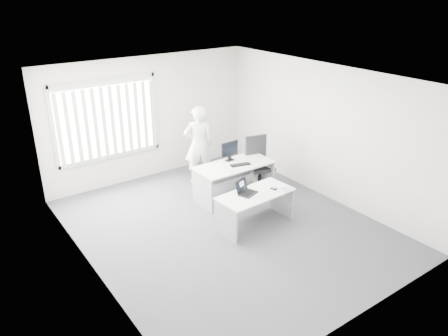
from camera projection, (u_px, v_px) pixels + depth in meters
ground at (226, 227)px, 8.24m from camera, size 6.00×6.00×0.00m
wall_back at (149, 118)px, 9.94m from camera, size 5.00×0.02×2.80m
wall_front at (366, 230)px, 5.44m from camera, size 5.00×0.02×2.80m
wall_left at (87, 195)px, 6.36m from camera, size 0.02×6.00×2.80m
wall_right at (324, 132)px, 9.03m from camera, size 0.02×6.00×2.80m
ceiling at (226, 79)px, 7.14m from camera, size 5.00×6.00×0.02m
window at (107, 120)px, 9.32m from camera, size 2.32×0.06×1.76m
blinds at (108, 122)px, 9.28m from camera, size 2.20×0.10×1.50m
desk_near at (255, 202)px, 8.13m from camera, size 1.49×0.77×0.66m
desk_far at (234, 173)px, 9.19m from camera, size 1.65×0.78×0.75m
office_chair at (259, 172)px, 9.67m from camera, size 0.80×0.80×1.17m
person at (199, 145)px, 9.75m from camera, size 0.78×0.67×1.80m
laptop at (248, 188)px, 7.97m from camera, size 0.42×0.40×0.26m
paper_sheet at (273, 191)px, 8.16m from camera, size 0.33×0.30×0.00m
mouse at (274, 188)px, 8.19m from camera, size 0.09×0.12×0.05m
booklet at (287, 189)px, 8.19m from camera, size 0.17×0.23×0.01m
keyboard at (240, 165)px, 9.06m from camera, size 0.45×0.25×0.02m
monitor at (230, 151)px, 9.22m from camera, size 0.42×0.13×0.42m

